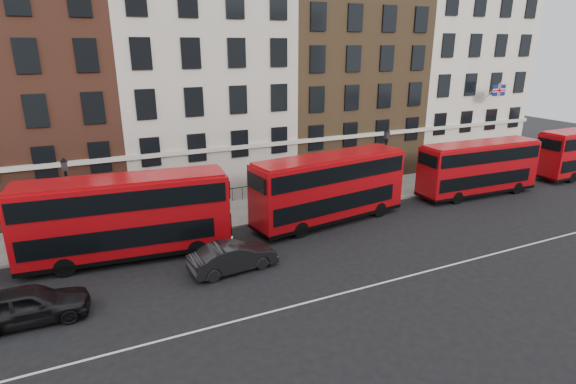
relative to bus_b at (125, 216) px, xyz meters
name	(u,v)px	position (x,y,z in m)	size (l,w,h in m)	color
ground	(297,281)	(7.37, -6.34, -2.50)	(120.00, 120.00, 0.00)	black
pavement	(232,213)	(7.37, 4.16, -2.43)	(80.00, 5.00, 0.15)	gray
kerb	(244,225)	(7.37, 1.66, -2.42)	(80.00, 0.30, 0.16)	gray
road_centre_line	(316,300)	(7.37, -8.34, -2.50)	(70.00, 0.12, 0.01)	white
building_terrace	(193,60)	(7.07, 11.54, 7.74)	(64.00, 11.95, 22.00)	#ADA796
bus_b	(125,216)	(0.00, 0.00, 0.00)	(11.31, 3.74, 4.67)	#B4090F
bus_c	(329,187)	(12.82, -0.01, -0.04)	(11.16, 4.05, 4.59)	#B4090F
bus_d	(478,167)	(26.24, 0.00, -0.22)	(10.22, 2.83, 4.26)	#B4090F
car_rear	(28,305)	(-4.57, -4.62, -1.68)	(1.95, 4.86, 1.65)	black
car_front	(233,257)	(4.84, -3.86, -1.74)	(1.62, 4.66, 1.53)	#232426
lamp_post_left	(70,199)	(-2.63, 2.58, 0.58)	(0.44, 0.44, 5.33)	black
lamp_post_right	(385,160)	(19.12, 2.45, 0.58)	(0.44, 0.44, 5.33)	black
traffic_light	(504,154)	(31.13, 1.78, -0.06)	(0.25, 0.45, 3.27)	black
iron_railings	(222,196)	(7.37, 6.36, -1.85)	(6.60, 0.06, 1.00)	black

